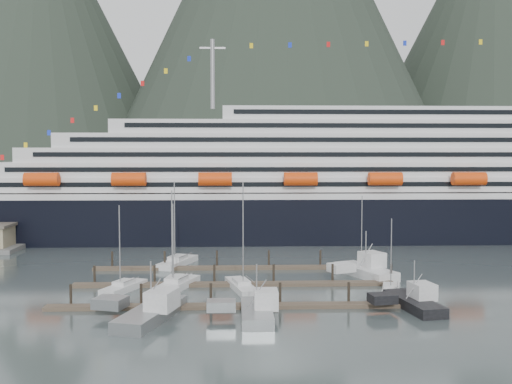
% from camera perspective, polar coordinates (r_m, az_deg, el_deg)
% --- Properties ---
extents(ground, '(1600.00, 1600.00, 0.00)m').
position_cam_1_polar(ground, '(87.98, 1.21, -9.32)').
color(ground, '#4F5E5D').
rests_on(ground, ground).
extents(mountains, '(870.00, 440.00, 420.00)m').
position_cam_1_polar(mountains, '(691.69, 2.90, 15.59)').
color(mountains, black).
rests_on(mountains, ground).
extents(cruise_ship, '(210.00, 30.40, 50.30)m').
position_cam_1_polar(cruise_ship, '(145.02, 11.91, 0.51)').
color(cruise_ship, black).
rests_on(cruise_ship, ground).
extents(dock_near, '(48.18, 2.28, 3.20)m').
position_cam_1_polar(dock_near, '(78.11, -2.05, -10.75)').
color(dock_near, '#41332A').
rests_on(dock_near, ground).
extents(dock_mid, '(48.18, 2.28, 3.20)m').
position_cam_1_polar(dock_mid, '(90.76, -2.05, -8.72)').
color(dock_mid, '#41332A').
rests_on(dock_mid, ground).
extents(dock_far, '(48.18, 2.28, 3.20)m').
position_cam_1_polar(dock_far, '(103.50, -2.04, -7.18)').
color(dock_far, '#41332A').
rests_on(dock_far, ground).
extents(sailboat_a, '(5.77, 9.26, 12.92)m').
position_cam_1_polar(sailboat_a, '(89.45, -12.48, -8.91)').
color(sailboat_a, silver).
rests_on(sailboat_a, ground).
extents(sailboat_b, '(4.60, 11.06, 14.95)m').
position_cam_1_polar(sailboat_b, '(90.25, -7.77, -8.74)').
color(sailboat_b, silver).
rests_on(sailboat_b, ground).
extents(sailboat_c, '(6.41, 11.15, 13.13)m').
position_cam_1_polar(sailboat_c, '(89.61, -7.57, -8.83)').
color(sailboat_c, silver).
rests_on(sailboat_c, ground).
extents(sailboat_d, '(4.97, 11.05, 16.13)m').
position_cam_1_polar(sailboat_d, '(88.16, -1.40, -9.00)').
color(sailboat_d, silver).
rests_on(sailboat_d, ground).
extents(sailboat_e, '(6.65, 11.60, 15.47)m').
position_cam_1_polar(sailboat_e, '(107.83, -7.46, -6.70)').
color(sailboat_e, silver).
rests_on(sailboat_e, ground).
extents(sailboat_g, '(5.37, 9.56, 13.15)m').
position_cam_1_polar(sailboat_g, '(103.87, 10.07, -7.14)').
color(sailboat_g, silver).
rests_on(sailboat_g, ground).
extents(sailboat_h, '(4.44, 8.35, 11.15)m').
position_cam_1_polar(sailboat_h, '(87.63, 12.71, -9.19)').
color(sailboat_h, silver).
rests_on(sailboat_h, ground).
extents(trawler_a, '(11.11, 14.55, 7.74)m').
position_cam_1_polar(trawler_a, '(73.80, -10.07, -11.14)').
color(trawler_a, gray).
rests_on(trawler_a, ground).
extents(trawler_b, '(8.48, 11.14, 7.24)m').
position_cam_1_polar(trawler_b, '(73.10, -0.04, -11.26)').
color(trawler_b, gray).
rests_on(trawler_b, ground).
extents(trawler_d, '(8.80, 11.82, 6.77)m').
position_cam_1_polar(trawler_d, '(80.25, 14.71, -10.06)').
color(trawler_d, black).
rests_on(trawler_d, ground).
extents(trawler_e, '(10.97, 12.96, 8.09)m').
position_cam_1_polar(trawler_e, '(99.01, 10.33, -7.33)').
color(trawler_e, silver).
rests_on(trawler_e, ground).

